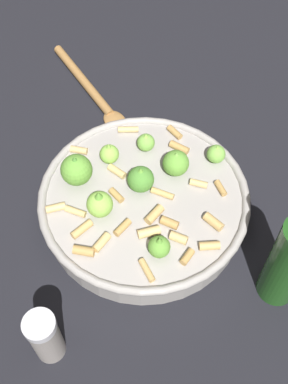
# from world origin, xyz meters

# --- Properties ---
(ground_plane) EXTENTS (2.40, 2.40, 0.00)m
(ground_plane) POSITION_xyz_m (0.00, 0.00, 0.00)
(ground_plane) COLOR black
(cooking_pan) EXTENTS (0.31, 0.31, 0.10)m
(cooking_pan) POSITION_xyz_m (-0.00, -0.00, 0.03)
(cooking_pan) COLOR #9E9993
(cooking_pan) RESTS_ON ground
(pepper_shaker) EXTENTS (0.04, 0.04, 0.10)m
(pepper_shaker) POSITION_xyz_m (0.23, -0.07, 0.05)
(pepper_shaker) COLOR gray
(pepper_shaker) RESTS_ON ground
(wooden_spoon) EXTENTS (0.20, 0.19, 0.02)m
(wooden_spoon) POSITION_xyz_m (-0.23, -0.15, 0.01)
(wooden_spoon) COLOR #9E703D
(wooden_spoon) RESTS_ON ground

